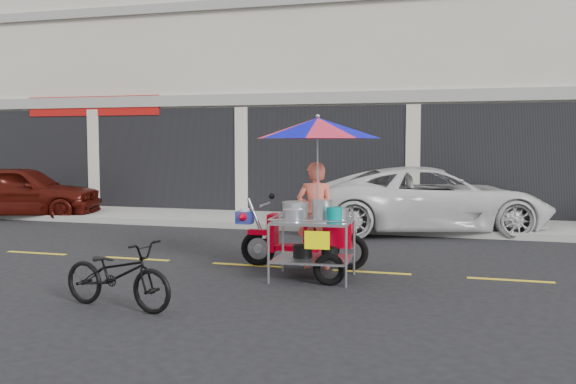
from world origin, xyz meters
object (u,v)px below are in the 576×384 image
(near_bicycle, at_px, (117,274))
(food_vendor_rig, at_px, (315,175))
(white_pickup, at_px, (430,200))
(maroon_sedan, at_px, (20,191))

(near_bicycle, relative_size, food_vendor_rig, 0.64)
(white_pickup, bearing_deg, near_bicycle, 140.45)
(near_bicycle, distance_m, food_vendor_rig, 3.31)
(maroon_sedan, bearing_deg, white_pickup, -104.46)
(maroon_sedan, height_order, food_vendor_rig, food_vendor_rig)
(white_pickup, height_order, food_vendor_rig, food_vendor_rig)
(maroon_sedan, relative_size, near_bicycle, 2.60)
(white_pickup, height_order, near_bicycle, white_pickup)
(food_vendor_rig, bearing_deg, white_pickup, 71.71)
(maroon_sedan, distance_m, food_vendor_rig, 10.35)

